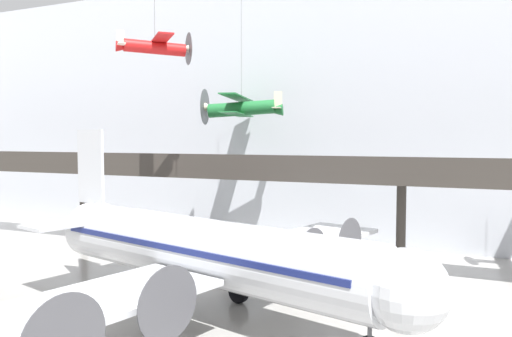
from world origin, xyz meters
name	(u,v)px	position (x,y,z in m)	size (l,w,h in m)	color
hangar_back_wall	(417,105)	(0.00, 31.88, 12.84)	(140.00, 3.00, 25.68)	silver
mezzanine_walkway	(400,179)	(0.00, 21.81, 6.98)	(110.00, 3.20, 8.59)	#38332D
airliner_silver_main	(200,251)	(-8.96, 8.93, 3.60)	(27.30, 31.62, 10.43)	silver
suspended_plane_red_highwing	(155,47)	(-16.31, 15.36, 16.41)	(5.59, 5.62, 7.00)	red
suspended_plane_green_biplane	(241,108)	(-14.24, 25.30, 12.54)	(7.56, 9.05, 10.98)	#1E6B33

